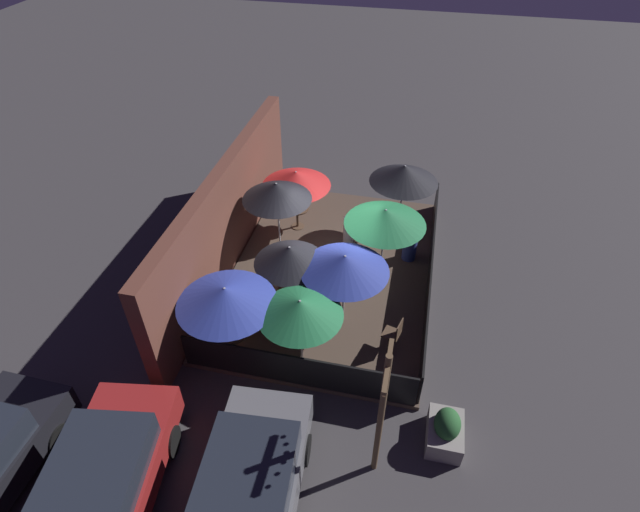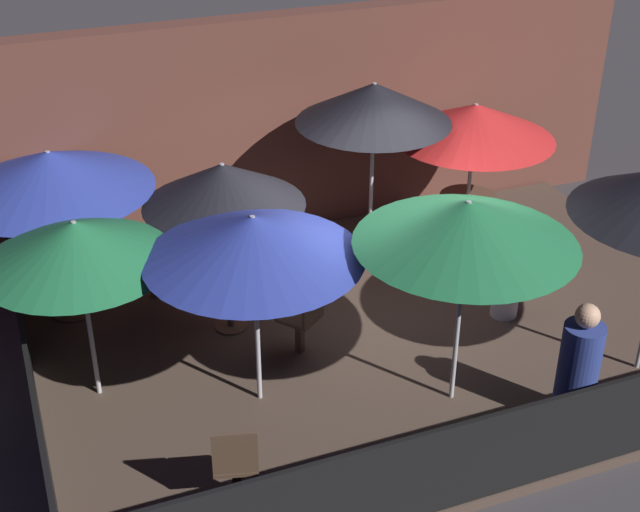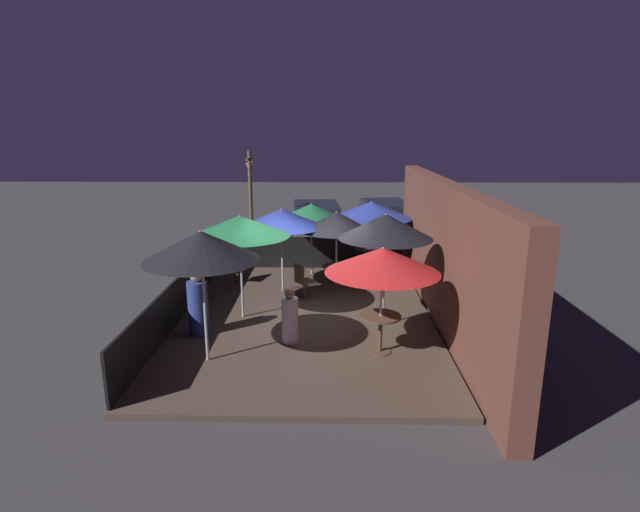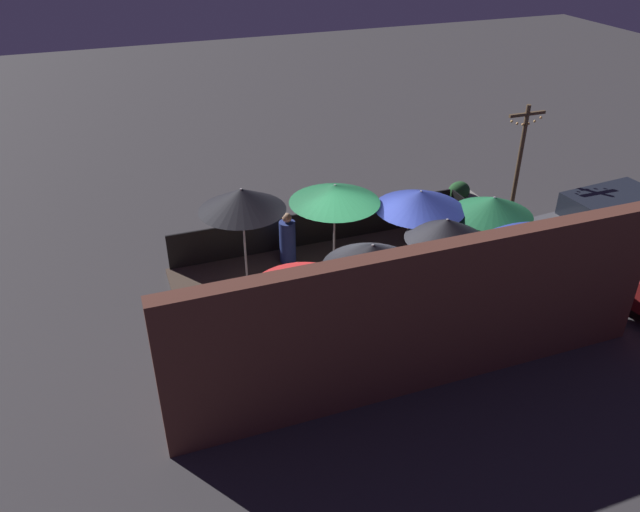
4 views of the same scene
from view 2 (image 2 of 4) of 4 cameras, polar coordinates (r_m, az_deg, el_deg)
name	(u,v)px [view 2 (image 2 of 4)]	position (r m, az deg, el deg)	size (l,w,h in m)	color
ground_plane	(388,337)	(10.69, 4.40, -5.19)	(60.00, 60.00, 0.00)	#383538
patio_deck	(389,333)	(10.66, 4.41, -4.93)	(8.18, 5.65, 0.12)	#47382D
building_wall	(299,126)	(12.45, -1.37, 8.34)	(9.78, 0.36, 3.14)	brown
fence_front	(521,447)	(8.46, 12.75, -11.83)	(7.98, 0.05, 0.95)	black
fence_side_left	(30,372)	(9.59, -18.07, -7.06)	(0.05, 5.45, 0.95)	black
patio_umbrella_0	(223,185)	(9.77, -6.22, 4.56)	(1.81, 1.81, 2.11)	#B2B2B7
patio_umbrella_1	(51,171)	(10.44, -16.86, 5.23)	(2.29, 2.29, 2.11)	#B2B2B7
patio_umbrella_2	(475,121)	(11.78, 9.88, 8.48)	(2.12, 2.12, 2.04)	#B2B2B7
patio_umbrella_3	(374,103)	(11.20, 3.47, 9.75)	(1.97, 1.97, 2.43)	#B2B2B7
patio_umbrella_4	(253,238)	(8.51, -4.29, 1.19)	(2.17, 2.17, 2.16)	#B2B2B7
patio_umbrella_5	(76,242)	(8.93, -15.32, 0.86)	(1.93, 1.93, 2.06)	#B2B2B7
patio_umbrella_7	(467,223)	(8.54, 9.40, 2.10)	(2.19, 2.19, 2.31)	#B2B2B7
dining_table_0	(229,287)	(10.39, -5.84, -2.00)	(0.71, 0.71, 0.70)	#4C3828
dining_table_1	(66,268)	(11.00, -15.92, -0.73)	(0.95, 0.95, 0.78)	#4C3828
dining_table_2	(467,207)	(12.26, 9.39, 3.13)	(0.77, 0.77, 0.74)	#4C3828
patio_chair_0	(304,316)	(9.91, -1.00, -3.85)	(0.56, 0.56, 0.92)	#4C3828
patio_chair_1	(236,462)	(8.12, -5.42, -12.98)	(0.49, 0.49, 0.91)	#4C3828
patio_chair_2	(156,260)	(11.15, -10.45, -0.28)	(0.40, 0.40, 0.92)	#4C3828
patron_0	(578,369)	(9.29, 16.20, -6.98)	(0.58, 0.58, 1.37)	navy
patron_1	(507,279)	(10.81, 11.90, -1.45)	(0.35, 0.35, 1.12)	silver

